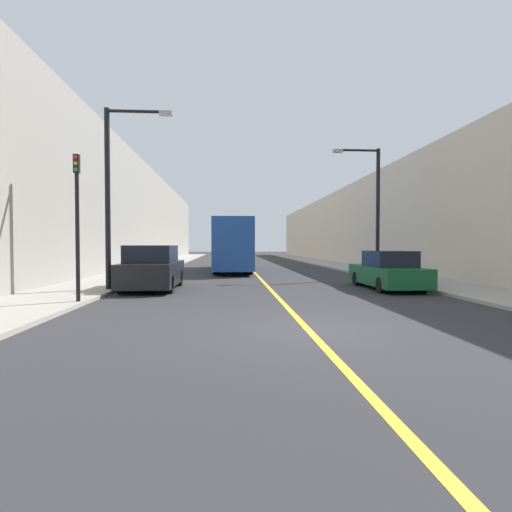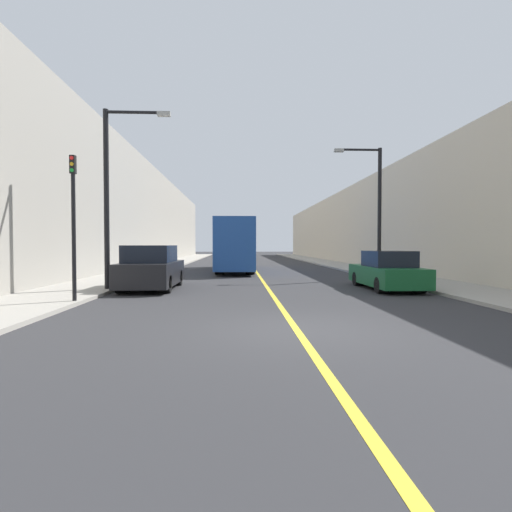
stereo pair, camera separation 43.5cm
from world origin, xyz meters
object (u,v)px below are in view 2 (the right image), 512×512
street_lamp_left (113,186)px  street_lamp_right (375,203)px  parked_suv_left (151,269)px  bus (235,245)px  car_right_near (387,272)px  traffic_light (74,222)px

street_lamp_left → street_lamp_right: street_lamp_left is taller
parked_suv_left → bus: bearing=73.8°
parked_suv_left → car_right_near: bearing=-2.5°
car_right_near → street_lamp_right: 6.11m
parked_suv_left → traffic_light: (-1.42, -4.15, 1.66)m
traffic_light → street_lamp_right: bearing=35.3°
car_right_near → traffic_light: size_ratio=1.06×
parked_suv_left → car_right_near: parked_suv_left is taller
parked_suv_left → street_lamp_right: 12.17m
bus → car_right_near: (6.28, -11.89, -1.12)m
bus → street_lamp_right: (7.49, -6.93, 2.22)m
bus → parked_suv_left: bus is taller
street_lamp_left → traffic_light: 3.71m
street_lamp_right → traffic_light: size_ratio=1.56×
parked_suv_left → traffic_light: traffic_light is taller
parked_suv_left → street_lamp_left: (-1.29, -0.79, 3.24)m
car_right_near → street_lamp_left: size_ratio=0.67×
street_lamp_left → street_lamp_right: bearing=23.7°
car_right_near → street_lamp_right: (1.22, 4.96, 3.35)m
bus → parked_suv_left: (-3.33, -11.46, -1.00)m
car_right_near → street_lamp_left: street_lamp_left is taller
bus → street_lamp_left: bearing=-110.6°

